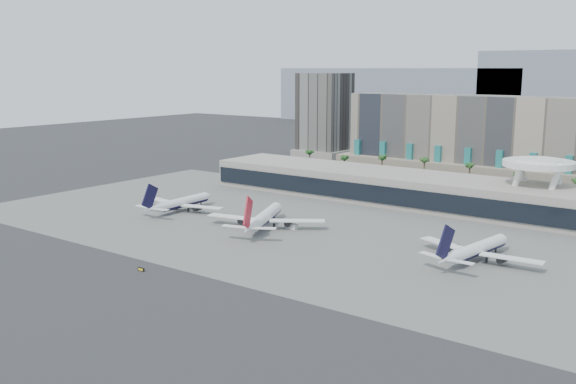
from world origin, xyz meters
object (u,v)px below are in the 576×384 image
Objects in this scene: airliner_centre at (264,218)px; service_vehicle_a at (268,225)px; airliner_right at (476,249)px; airliner_left at (181,203)px; taxiway_sign at (141,269)px; service_vehicle_b at (292,226)px.

airliner_centre reaches higher than service_vehicle_a.
airliner_right is at bearing 9.64° from service_vehicle_a.
airliner_left is 43.12m from airliner_centre.
service_vehicle_a is at bearing -3.36° from airliner_left.
airliner_right reaches higher than service_vehicle_a.
airliner_left reaches higher than taxiway_sign.
airliner_right reaches higher than taxiway_sign.
airliner_centre is 10.41× the size of service_vehicle_a.
taxiway_sign is at bearing -128.88° from airliner_right.
service_vehicle_a is at bearing 47.81° from airliner_centre.
service_vehicle_b is at bearing 27.58° from service_vehicle_a.
airliner_left is 9.74× the size of service_vehicle_a.
service_vehicle_b is (8.11, 3.22, 0.00)m from service_vehicle_a.
airliner_left is at bearing -178.56° from service_vehicle_b.
airliner_centre is 1.04× the size of airliner_right.
airliner_left is 75.50m from taxiway_sign.
airliner_centre is 73.55m from airliner_right.
airliner_right reaches higher than service_vehicle_b.
airliner_right is at bearing -17.75° from airliner_centre.
service_vehicle_a is 59.24m from taxiway_sign.
airliner_centre is 3.21m from service_vehicle_a.
airliner_centre is 18.31× the size of taxiway_sign.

